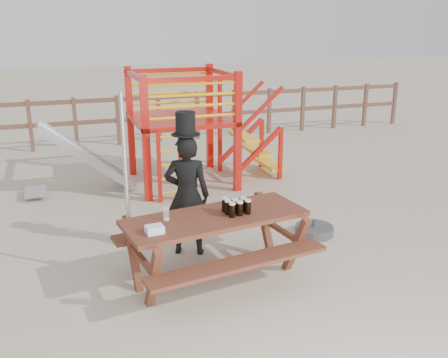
% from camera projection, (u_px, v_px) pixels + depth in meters
% --- Properties ---
extents(ground, '(60.00, 60.00, 0.00)m').
position_uv_depth(ground, '(242.00, 269.00, 6.10)').
color(ground, tan).
rests_on(ground, ground).
extents(back_fence, '(15.09, 0.09, 1.20)m').
position_uv_depth(back_fence, '(138.00, 114.00, 12.18)').
color(back_fence, brown).
rests_on(back_fence, ground).
extents(playground_fort, '(4.71, 1.84, 2.10)m').
position_uv_depth(playground_fort, '(177.00, 126.00, 9.04)').
color(playground_fort, red).
rests_on(playground_fort, ground).
extents(picnic_table, '(2.25, 1.71, 0.80)m').
position_uv_depth(picnic_table, '(216.00, 240.00, 5.71)').
color(picnic_table, brown).
rests_on(picnic_table, ground).
extents(man_with_hat, '(0.67, 0.56, 1.86)m').
position_uv_depth(man_with_hat, '(187.00, 192.00, 6.30)').
color(man_with_hat, black).
rests_on(man_with_hat, ground).
extents(metal_pole, '(0.05, 0.05, 2.20)m').
position_uv_depth(metal_pole, '(127.00, 190.00, 5.55)').
color(metal_pole, '#B2B2B7').
rests_on(metal_pole, ground).
extents(parasol_base, '(0.54, 0.54, 0.23)m').
position_uv_depth(parasol_base, '(314.00, 230.00, 7.07)').
color(parasol_base, '#3C3C41').
rests_on(parasol_base, ground).
extents(paper_bag, '(0.19, 0.16, 0.08)m').
position_uv_depth(paper_bag, '(155.00, 229.00, 5.15)').
color(paper_bag, white).
rests_on(paper_bag, picnic_table).
extents(stout_pints, '(0.29, 0.26, 0.17)m').
position_uv_depth(stout_pints, '(236.00, 207.00, 5.65)').
color(stout_pints, black).
rests_on(stout_pints, picnic_table).
extents(empty_glasses, '(0.07, 0.07, 0.15)m').
position_uv_depth(empty_glasses, '(166.00, 214.00, 5.47)').
color(empty_glasses, silver).
rests_on(empty_glasses, picnic_table).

